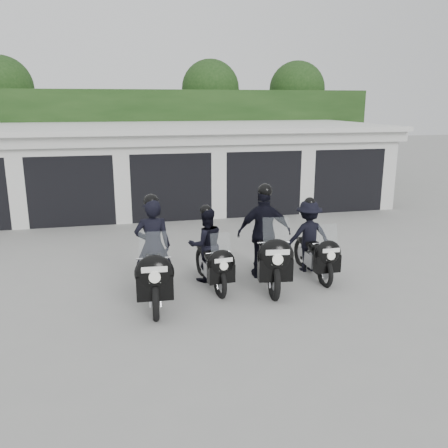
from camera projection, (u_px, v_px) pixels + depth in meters
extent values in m
plane|color=gray|center=(203.00, 280.00, 10.36)|extent=(80.00, 80.00, 0.00)
cube|color=silver|center=(162.00, 166.00, 18.04)|extent=(16.00, 6.00, 2.80)
cube|color=silver|center=(161.00, 127.00, 17.48)|extent=(16.40, 6.80, 0.16)
cube|color=silver|center=(171.00, 139.00, 14.66)|extent=(16.40, 0.12, 0.40)
cube|color=black|center=(172.00, 217.00, 15.51)|extent=(16.00, 0.06, 0.24)
cube|color=silver|center=(18.00, 183.00, 14.34)|extent=(0.50, 0.50, 2.80)
cube|color=black|center=(74.00, 185.00, 15.74)|extent=(2.60, 2.60, 2.20)
cube|color=silver|center=(68.00, 145.00, 14.40)|extent=(2.60, 0.50, 0.60)
cube|color=silver|center=(122.00, 179.00, 15.01)|extent=(0.50, 0.50, 2.80)
cube|color=black|center=(167.00, 182.00, 16.41)|extent=(2.60, 2.60, 2.20)
cube|color=silver|center=(170.00, 143.00, 15.07)|extent=(2.60, 0.50, 0.60)
cube|color=silver|center=(217.00, 176.00, 15.68)|extent=(0.50, 0.50, 2.80)
cube|color=black|center=(253.00, 178.00, 17.08)|extent=(2.60, 2.60, 2.20)
cube|color=silver|center=(263.00, 142.00, 15.74)|extent=(2.60, 0.50, 0.60)
cube|color=silver|center=(305.00, 173.00, 16.35)|extent=(0.50, 0.50, 2.80)
cube|color=black|center=(333.00, 176.00, 17.75)|extent=(2.60, 2.60, 2.20)
cube|color=silver|center=(348.00, 140.00, 16.41)|extent=(2.60, 0.50, 0.60)
cube|color=silver|center=(386.00, 170.00, 17.02)|extent=(0.50, 0.50, 2.80)
cube|color=#193613|center=(153.00, 139.00, 21.62)|extent=(20.00, 2.00, 4.30)
sphere|color=#193613|center=(1.00, 87.00, 21.07)|extent=(2.80, 2.80, 2.80)
cylinder|color=black|center=(8.00, 150.00, 21.76)|extent=(0.24, 0.24, 3.30)
sphere|color=#193613|center=(210.00, 89.00, 23.12)|extent=(2.80, 2.80, 2.80)
cylinder|color=black|center=(211.00, 145.00, 23.81)|extent=(0.24, 0.24, 3.30)
sphere|color=#193613|center=(297.00, 89.00, 24.10)|extent=(2.80, 2.80, 2.80)
cylinder|color=black|center=(295.00, 144.00, 24.78)|extent=(0.24, 0.24, 3.30)
torus|color=black|center=(155.00, 299.00, 8.51)|extent=(0.17, 0.82, 0.82)
torus|color=black|center=(154.00, 269.00, 10.05)|extent=(0.17, 0.82, 0.82)
cube|color=#B0B0B6|center=(154.00, 278.00, 9.28)|extent=(0.33, 0.63, 0.36)
cube|color=black|center=(155.00, 287.00, 9.30)|extent=(0.18, 1.46, 0.07)
ellipsoid|color=black|center=(154.00, 263.00, 9.00)|extent=(0.40, 0.67, 0.32)
cube|color=black|center=(153.00, 254.00, 9.46)|extent=(0.33, 0.63, 0.11)
ellipsoid|color=black|center=(154.00, 273.00, 8.29)|extent=(0.73, 0.41, 0.67)
cube|color=black|center=(155.00, 287.00, 8.36)|extent=(0.66, 0.29, 0.45)
cube|color=#B2BFC6|center=(153.00, 248.00, 8.21)|extent=(0.50, 0.16, 0.57)
cylinder|color=silver|center=(154.00, 258.00, 8.45)|extent=(0.63, 0.07, 0.03)
cube|color=white|center=(154.00, 270.00, 8.08)|extent=(0.45, 0.04, 0.10)
cube|color=white|center=(155.00, 280.00, 8.16)|extent=(0.20, 0.03, 0.11)
imported|color=black|center=(153.00, 247.00, 9.44)|extent=(0.74, 0.51, 1.96)
sphere|color=black|center=(151.00, 202.00, 9.21)|extent=(0.30, 0.30, 0.30)
torus|color=black|center=(220.00, 283.00, 9.45)|extent=(0.17, 0.68, 0.67)
torus|color=black|center=(201.00, 262.00, 10.66)|extent=(0.17, 0.68, 0.67)
cube|color=#B0B0B6|center=(210.00, 269.00, 10.05)|extent=(0.29, 0.53, 0.29)
cube|color=black|center=(210.00, 275.00, 10.07)|extent=(0.20, 1.19, 0.06)
ellipsoid|color=black|center=(212.00, 257.00, 9.83)|extent=(0.35, 0.56, 0.26)
cube|color=black|center=(206.00, 250.00, 10.19)|extent=(0.29, 0.53, 0.09)
ellipsoid|color=black|center=(221.00, 263.00, 9.27)|extent=(0.61, 0.36, 0.55)
cube|color=black|center=(221.00, 273.00, 9.33)|extent=(0.55, 0.26, 0.37)
cube|color=#B2BFC6|center=(221.00, 245.00, 9.21)|extent=(0.41, 0.15, 0.47)
cylinder|color=silver|center=(218.00, 252.00, 9.40)|extent=(0.51, 0.08, 0.03)
cube|color=white|center=(224.00, 260.00, 9.10)|extent=(0.37, 0.05, 0.08)
cube|color=white|center=(223.00, 268.00, 9.17)|extent=(0.17, 0.03, 0.09)
imported|color=black|center=(206.00, 245.00, 10.17)|extent=(0.84, 0.69, 1.61)
sphere|color=black|center=(206.00, 210.00, 9.99)|extent=(0.25, 0.25, 0.25)
torus|color=black|center=(274.00, 280.00, 9.37)|extent=(0.23, 0.85, 0.84)
torus|color=black|center=(260.00, 255.00, 10.96)|extent=(0.23, 0.85, 0.84)
cube|color=#B0B0B6|center=(266.00, 263.00, 10.16)|extent=(0.38, 0.66, 0.37)
cube|color=black|center=(266.00, 271.00, 10.19)|extent=(0.28, 1.49, 0.07)
ellipsoid|color=black|center=(268.00, 248.00, 9.88)|extent=(0.45, 0.70, 0.33)
cube|color=black|center=(264.00, 240.00, 10.35)|extent=(0.38, 0.66, 0.11)
ellipsoid|color=black|center=(276.00, 256.00, 9.14)|extent=(0.76, 0.47, 0.69)
cube|color=black|center=(275.00, 269.00, 9.21)|extent=(0.69, 0.34, 0.46)
cube|color=#B2BFC6|center=(276.00, 233.00, 9.06)|extent=(0.52, 0.20, 0.58)
cylinder|color=silver|center=(274.00, 242.00, 9.31)|extent=(0.64, 0.12, 0.03)
cube|color=white|center=(278.00, 252.00, 8.92)|extent=(0.46, 0.08, 0.10)
cube|color=white|center=(277.00, 262.00, 9.01)|extent=(0.21, 0.04, 0.11)
imported|color=black|center=(264.00, 233.00, 10.33)|extent=(1.25, 0.82, 2.01)
sphere|color=black|center=(265.00, 191.00, 10.09)|extent=(0.31, 0.31, 0.31)
torus|color=black|center=(325.00, 272.00, 10.01)|extent=(0.11, 0.68, 0.68)
torus|color=black|center=(301.00, 253.00, 11.28)|extent=(0.11, 0.68, 0.68)
cube|color=#B0B0B6|center=(312.00, 259.00, 10.64)|extent=(0.25, 0.52, 0.30)
cube|color=black|center=(312.00, 266.00, 10.66)|extent=(0.08, 1.22, 0.06)
ellipsoid|color=black|center=(315.00, 247.00, 10.41)|extent=(0.31, 0.54, 0.27)
cube|color=black|center=(308.00, 242.00, 10.79)|extent=(0.25, 0.52, 0.09)
ellipsoid|color=black|center=(328.00, 253.00, 9.83)|extent=(0.59, 0.31, 0.56)
cube|color=black|center=(327.00, 263.00, 9.88)|extent=(0.54, 0.21, 0.37)
cube|color=#B2BFC6|center=(328.00, 236.00, 9.76)|extent=(0.41, 0.11, 0.48)
cylinder|color=silver|center=(324.00, 243.00, 9.96)|extent=(0.52, 0.03, 0.03)
cube|color=white|center=(331.00, 250.00, 9.65)|extent=(0.37, 0.02, 0.08)
cube|color=white|center=(330.00, 258.00, 9.72)|extent=(0.17, 0.01, 0.09)
imported|color=black|center=(308.00, 236.00, 10.78)|extent=(1.07, 0.55, 1.64)
sphere|color=black|center=(310.00, 203.00, 10.58)|extent=(0.25, 0.25, 0.25)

